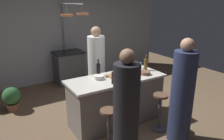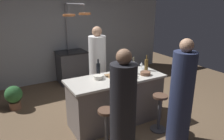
# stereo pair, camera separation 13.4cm
# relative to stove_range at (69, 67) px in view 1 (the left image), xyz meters

# --- Properties ---
(ground_plane) EXTENTS (9.00, 9.00, 0.00)m
(ground_plane) POSITION_rel_stove_range_xyz_m (0.00, -2.45, -0.45)
(ground_plane) COLOR brown
(back_wall) EXTENTS (6.40, 0.16, 2.60)m
(back_wall) POSITION_rel_stove_range_xyz_m (0.00, 0.40, 0.85)
(back_wall) COLOR #9EA3A8
(back_wall) RESTS_ON ground_plane
(kitchen_island) EXTENTS (1.80, 0.72, 0.90)m
(kitchen_island) POSITION_rel_stove_range_xyz_m (0.00, -2.45, 0.01)
(kitchen_island) COLOR slate
(kitchen_island) RESTS_ON ground_plane
(stove_range) EXTENTS (0.80, 0.64, 0.89)m
(stove_range) POSITION_rel_stove_range_xyz_m (0.00, 0.00, 0.00)
(stove_range) COLOR #47474C
(stove_range) RESTS_ON ground_plane
(chef) EXTENTS (0.36, 0.36, 1.73)m
(chef) POSITION_rel_stove_range_xyz_m (0.04, -1.59, 0.35)
(chef) COLOR white
(chef) RESTS_ON ground_plane
(bar_stool_left) EXTENTS (0.28, 0.28, 0.68)m
(bar_stool_left) POSITION_rel_stove_range_xyz_m (-0.53, -3.07, -0.07)
(bar_stool_left) COLOR #4C4C51
(bar_stool_left) RESTS_ON ground_plane
(guest_left) EXTENTS (0.35, 0.35, 1.67)m
(guest_left) POSITION_rel_stove_range_xyz_m (-0.48, -3.44, 0.33)
(guest_left) COLOR black
(guest_left) RESTS_ON ground_plane
(bar_stool_right) EXTENTS (0.28, 0.28, 0.68)m
(bar_stool_right) POSITION_rel_stove_range_xyz_m (0.52, -3.07, -0.07)
(bar_stool_right) COLOR #4C4C51
(bar_stool_right) RESTS_ON ground_plane
(guest_right) EXTENTS (0.36, 0.36, 1.71)m
(guest_right) POSITION_rel_stove_range_xyz_m (0.58, -3.46, 0.35)
(guest_right) COLOR #262D4C
(guest_right) RESTS_ON ground_plane
(overhead_pot_rack) EXTENTS (0.62, 1.37, 2.17)m
(overhead_pot_rack) POSITION_rel_stove_range_xyz_m (-0.07, -0.48, 1.23)
(overhead_pot_rack) COLOR gray
(overhead_pot_rack) RESTS_ON ground_plane
(potted_plant) EXTENTS (0.36, 0.36, 0.52)m
(potted_plant) POSITION_rel_stove_range_xyz_m (-1.63, -0.95, -0.15)
(potted_plant) COLOR brown
(potted_plant) RESTS_ON ground_plane
(cutting_board) EXTENTS (0.32, 0.22, 0.02)m
(cutting_board) POSITION_rel_stove_range_xyz_m (0.03, -2.35, 0.46)
(cutting_board) COLOR #997047
(cutting_board) RESTS_ON kitchen_island
(pepper_mill) EXTENTS (0.05, 0.05, 0.21)m
(pepper_mill) POSITION_rel_stove_range_xyz_m (-0.21, -2.68, 0.56)
(pepper_mill) COLOR #382319
(pepper_mill) RESTS_ON kitchen_island
(wine_bottle_white) EXTENTS (0.07, 0.07, 0.32)m
(wine_bottle_white) POSITION_rel_stove_range_xyz_m (0.40, -2.41, 0.58)
(wine_bottle_white) COLOR gray
(wine_bottle_white) RESTS_ON kitchen_island
(wine_bottle_green) EXTENTS (0.07, 0.07, 0.32)m
(wine_bottle_green) POSITION_rel_stove_range_xyz_m (0.09, -2.72, 0.58)
(wine_bottle_green) COLOR #193D23
(wine_bottle_green) RESTS_ON kitchen_island
(wine_bottle_dark) EXTENTS (0.07, 0.07, 0.33)m
(wine_bottle_dark) POSITION_rel_stove_range_xyz_m (-0.25, -2.23, 0.58)
(wine_bottle_dark) COLOR black
(wine_bottle_dark) RESTS_ON kitchen_island
(wine_bottle_amber) EXTENTS (0.07, 0.07, 0.31)m
(wine_bottle_amber) POSITION_rel_stove_range_xyz_m (0.73, -2.39, 0.57)
(wine_bottle_amber) COLOR brown
(wine_bottle_amber) RESTS_ON kitchen_island
(wine_bottle_red) EXTENTS (0.07, 0.07, 0.32)m
(wine_bottle_red) POSITION_rel_stove_range_xyz_m (0.16, -2.55, 0.58)
(wine_bottle_red) COLOR #143319
(wine_bottle_red) RESTS_ON kitchen_island
(wine_glass_by_chef) EXTENTS (0.07, 0.07, 0.15)m
(wine_glass_by_chef) POSITION_rel_stove_range_xyz_m (0.31, -2.56, 0.56)
(wine_glass_by_chef) COLOR silver
(wine_glass_by_chef) RESTS_ON kitchen_island
(wine_glass_near_left_guest) EXTENTS (0.07, 0.07, 0.15)m
(wine_glass_near_left_guest) POSITION_rel_stove_range_xyz_m (0.71, -2.26, 0.56)
(wine_glass_near_left_guest) COLOR silver
(wine_glass_near_left_guest) RESTS_ON kitchen_island
(mixing_bowl_ceramic) EXTENTS (0.17, 0.17, 0.07)m
(mixing_bowl_ceramic) POSITION_rel_stove_range_xyz_m (-0.31, -2.36, 0.49)
(mixing_bowl_ceramic) COLOR silver
(mixing_bowl_ceramic) RESTS_ON kitchen_island
(mixing_bowl_wooden) EXTENTS (0.19, 0.19, 0.06)m
(mixing_bowl_wooden) POSITION_rel_stove_range_xyz_m (0.55, -2.60, 0.48)
(mixing_bowl_wooden) COLOR brown
(mixing_bowl_wooden) RESTS_ON kitchen_island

